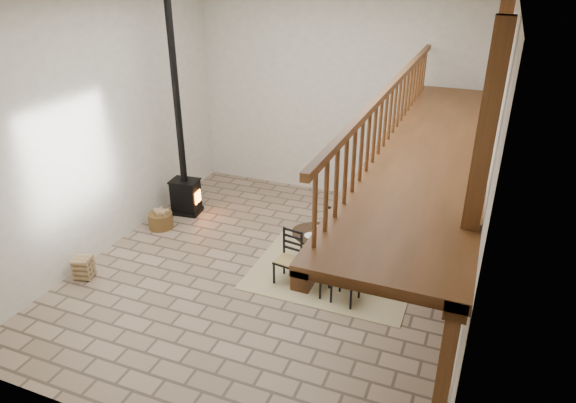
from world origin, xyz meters
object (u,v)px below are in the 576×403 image
at_px(wood_stove, 183,168).
at_px(log_stack, 84,268).
at_px(log_basket, 161,220).
at_px(dining_table, 332,255).

height_order(wood_stove, log_stack, wood_stove).
xyz_separation_m(wood_stove, log_basket, (-0.15, -0.85, -0.94)).
distance_m(dining_table, log_basket, 4.10).
relative_size(wood_stove, log_stack, 11.63).
height_order(dining_table, wood_stove, wood_stove).
height_order(wood_stove, log_basket, wood_stove).
bearing_deg(log_stack, wood_stove, 83.71).
bearing_deg(wood_stove, log_stack, -102.82).
bearing_deg(log_stack, log_basket, 85.09).
bearing_deg(log_stack, dining_table, 23.42).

